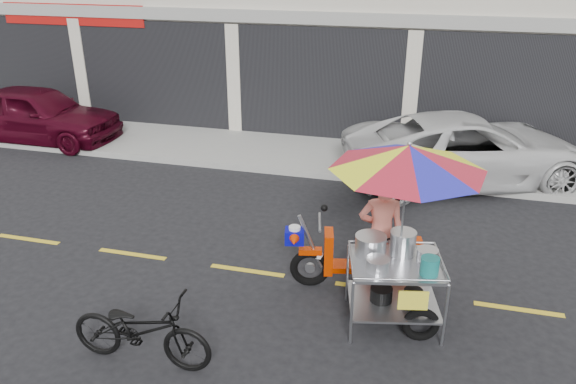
% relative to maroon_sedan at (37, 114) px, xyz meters
% --- Properties ---
extents(ground, '(90.00, 90.00, 0.00)m').
position_rel_maroon_sedan_xyz_m(ground, '(9.24, -4.70, -0.73)').
color(ground, black).
extents(sidewalk, '(45.00, 3.00, 0.15)m').
position_rel_maroon_sedan_xyz_m(sidewalk, '(9.24, 0.80, -0.65)').
color(sidewalk, gray).
rests_on(sidewalk, ground).
extents(centerline, '(42.00, 0.10, 0.01)m').
position_rel_maroon_sedan_xyz_m(centerline, '(9.24, -4.70, -0.72)').
color(centerline, gold).
rests_on(centerline, ground).
extents(maroon_sedan, '(4.26, 1.72, 1.45)m').
position_rel_maroon_sedan_xyz_m(maroon_sedan, '(0.00, 0.00, 0.00)').
color(maroon_sedan, '#3A0513').
rests_on(maroon_sedan, ground).
extents(white_pickup, '(5.75, 4.13, 1.45)m').
position_rel_maroon_sedan_xyz_m(white_pickup, '(10.59, 0.00, 0.00)').
color(white_pickup, silver).
rests_on(white_pickup, ground).
extents(near_bicycle, '(1.79, 0.64, 0.94)m').
position_rel_maroon_sedan_xyz_m(near_bicycle, '(6.69, -7.01, -0.26)').
color(near_bicycle, black).
rests_on(near_bicycle, ground).
extents(food_vendor_rig, '(2.83, 2.31, 2.54)m').
position_rel_maroon_sedan_xyz_m(food_vendor_rig, '(9.42, -5.09, 0.87)').
color(food_vendor_rig, black).
rests_on(food_vendor_rig, ground).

